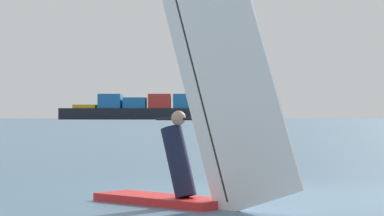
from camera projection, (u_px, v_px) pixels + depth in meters
name	position (u px, v px, depth m)	size (l,w,h in m)	color
ground_plane	(277.00, 192.00, 13.42)	(4000.00, 4000.00, 0.00)	#476B84
windsurfer	(194.00, 134.00, 11.25)	(2.85, 2.90, 4.47)	red
cargo_ship	(163.00, 109.00, 565.01)	(147.85, 38.86, 28.57)	black
distant_headland	(247.00, 110.00, 1382.04)	(1279.59, 398.51, 30.64)	#756B56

